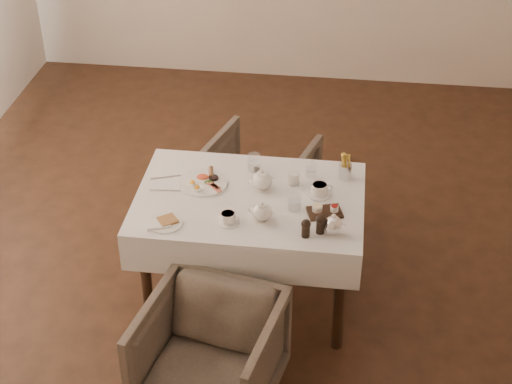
{
  "coord_description": "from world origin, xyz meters",
  "views": [
    {
      "loc": [
        0.66,
        -4.14,
        3.28
      ],
      "look_at": [
        0.21,
        -0.62,
        0.82
      ],
      "focal_mm": 55.0,
      "sensor_mm": 36.0,
      "label": 1
    }
  ],
  "objects_px": {
    "armchair_far": "(258,184)",
    "teapot_centre": "(262,180)",
    "breakfast_plate": "(204,182)",
    "armchair_near": "(210,356)",
    "table": "(250,214)"
  },
  "relations": [
    {
      "from": "armchair_far",
      "to": "breakfast_plate",
      "type": "xyz_separation_m",
      "value": [
        -0.23,
        -0.69,
        0.45
      ]
    },
    {
      "from": "teapot_centre",
      "to": "armchair_near",
      "type": "bearing_deg",
      "value": -116.2
    },
    {
      "from": "breakfast_plate",
      "to": "teapot_centre",
      "type": "relative_size",
      "value": 1.8
    },
    {
      "from": "breakfast_plate",
      "to": "table",
      "type": "bearing_deg",
      "value": -4.95
    },
    {
      "from": "armchair_near",
      "to": "teapot_centre",
      "type": "bearing_deg",
      "value": 92.23
    },
    {
      "from": "breakfast_plate",
      "to": "teapot_centre",
      "type": "height_order",
      "value": "teapot_centre"
    },
    {
      "from": "armchair_far",
      "to": "breakfast_plate",
      "type": "bearing_deg",
      "value": 88.44
    },
    {
      "from": "armchair_far",
      "to": "teapot_centre",
      "type": "xyz_separation_m",
      "value": [
        0.11,
        -0.7,
        0.51
      ]
    },
    {
      "from": "table",
      "to": "armchair_near",
      "type": "relative_size",
      "value": 1.87
    },
    {
      "from": "armchair_far",
      "to": "table",
      "type": "bearing_deg",
      "value": 110.71
    },
    {
      "from": "breakfast_plate",
      "to": "teapot_centre",
      "type": "xyz_separation_m",
      "value": [
        0.34,
        -0.02,
        0.05
      ]
    },
    {
      "from": "armchair_near",
      "to": "table",
      "type": "bearing_deg",
      "value": 95.21
    },
    {
      "from": "teapot_centre",
      "to": "armchair_far",
      "type": "bearing_deg",
      "value": 82.56
    },
    {
      "from": "armchair_near",
      "to": "armchair_far",
      "type": "bearing_deg",
      "value": 100.48
    },
    {
      "from": "table",
      "to": "armchair_far",
      "type": "relative_size",
      "value": 1.87
    }
  ]
}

